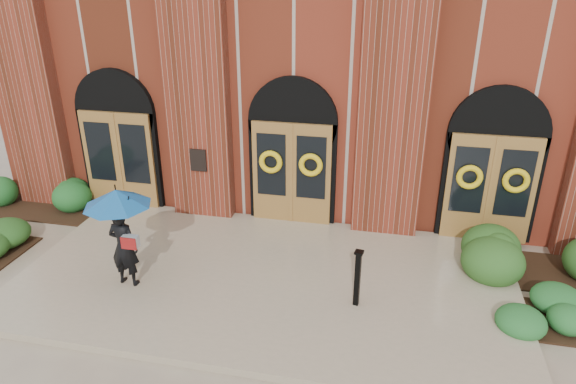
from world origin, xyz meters
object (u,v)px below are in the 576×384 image
(metal_post, at_px, (358,277))
(hedge_wall_left, at_px, (45,197))
(hedge_wall_right, at_px, (524,253))
(man_with_umbrella, at_px, (120,219))

(metal_post, height_order, hedge_wall_left, metal_post)
(metal_post, xyz_separation_m, hedge_wall_right, (3.31, 2.13, -0.31))
(man_with_umbrella, height_order, hedge_wall_right, man_with_umbrella)
(man_with_umbrella, xyz_separation_m, hedge_wall_left, (-3.91, 2.85, -1.19))
(man_with_umbrella, relative_size, hedge_wall_right, 0.59)
(metal_post, bearing_deg, hedge_wall_left, 162.74)
(man_with_umbrella, relative_size, metal_post, 1.78)
(man_with_umbrella, height_order, metal_post, man_with_umbrella)
(man_with_umbrella, distance_m, hedge_wall_left, 4.99)
(hedge_wall_left, xyz_separation_m, hedge_wall_right, (11.72, -0.48, 0.06))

